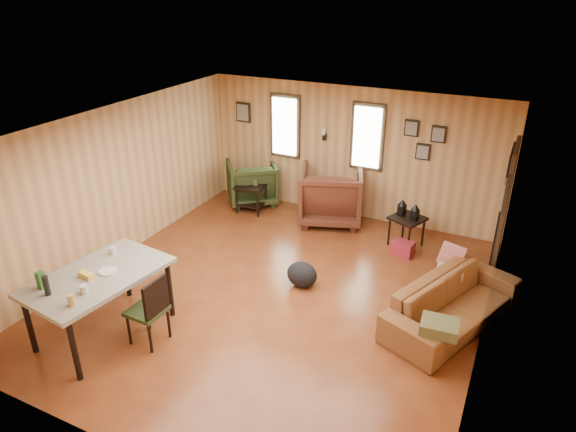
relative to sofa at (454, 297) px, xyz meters
The scene contains 11 objects.
room 2.33m from the sofa, behind, with size 5.54×6.04×2.44m.
sofa is the anchor object (origin of this frame).
recliner_brown 3.37m from the sofa, 139.22° to the left, with size 1.09×1.02×1.12m, color #4F2417.
recliner_green 4.85m from the sofa, 151.44° to the left, with size 0.90×0.84×0.93m, color #2A3518.
end_table 4.50m from the sofa, 154.53° to the left, with size 0.56×0.51×0.66m.
side_table 2.15m from the sofa, 119.79° to the left, with size 0.64×0.64×0.79m.
cooler 1.85m from the sofa, 124.03° to the left, with size 0.37×0.29×0.24m.
backpack 2.12m from the sofa, behind, with size 0.46×0.35×0.39m.
sofa_pillows 0.16m from the sofa, 140.21° to the right, with size 0.57×1.82×0.38m.
dining_table 4.43m from the sofa, 151.71° to the right, with size 1.21×1.78×1.09m.
dining_chair 3.78m from the sofa, 148.49° to the right, with size 0.43×0.43×0.92m.
Camera 1 is at (2.84, -5.45, 4.11)m, focal length 32.00 mm.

